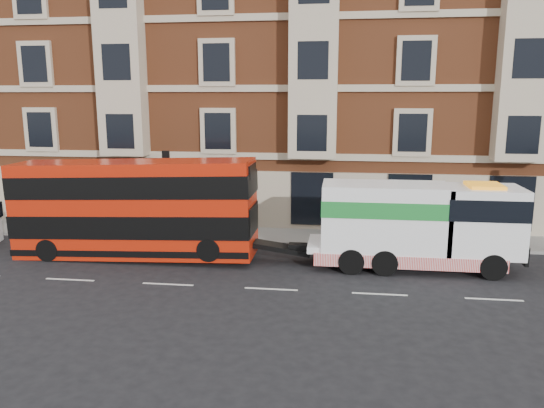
{
  "coord_description": "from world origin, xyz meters",
  "views": [
    {
      "loc": [
        2.48,
        -18.64,
        7.07
      ],
      "look_at": [
        -0.49,
        4.0,
        2.44
      ],
      "focal_mm": 35.0,
      "sensor_mm": 36.0,
      "label": 1
    }
  ],
  "objects": [
    {
      "name": "ground",
      "position": [
        0.0,
        0.0,
        0.0
      ],
      "size": [
        120.0,
        120.0,
        0.0
      ],
      "primitive_type": "plane",
      "color": "black",
      "rests_on": "ground"
    },
    {
      "name": "sidewalk",
      "position": [
        0.0,
        7.5,
        0.07
      ],
      "size": [
        90.0,
        3.0,
        0.15
      ],
      "primitive_type": "cube",
      "color": "slate",
      "rests_on": "ground"
    },
    {
      "name": "victorian_terrace",
      "position": [
        0.5,
        15.0,
        10.07
      ],
      "size": [
        45.0,
        12.0,
        20.4
      ],
      "color": "brown",
      "rests_on": "ground"
    },
    {
      "name": "lamp_post_west",
      "position": [
        -6.0,
        6.2,
        2.68
      ],
      "size": [
        0.35,
        0.15,
        4.35
      ],
      "color": "black",
      "rests_on": "sidewalk"
    },
    {
      "name": "double_decker_bus",
      "position": [
        -6.54,
        3.27,
        2.29
      ],
      "size": [
        10.68,
        2.45,
        4.32
      ],
      "color": "red",
      "rests_on": "ground"
    },
    {
      "name": "tow_truck",
      "position": [
        5.52,
        3.27,
        1.89
      ],
      "size": [
        8.55,
        2.53,
        3.56
      ],
      "color": "white",
      "rests_on": "ground"
    },
    {
      "name": "pedestrian",
      "position": [
        -8.84,
        7.05,
        1.1
      ],
      "size": [
        0.71,
        0.48,
        1.89
      ],
      "primitive_type": "imported",
      "rotation": [
        0.0,
        0.0,
        0.04
      ],
      "color": "#1B1C36",
      "rests_on": "sidewalk"
    }
  ]
}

